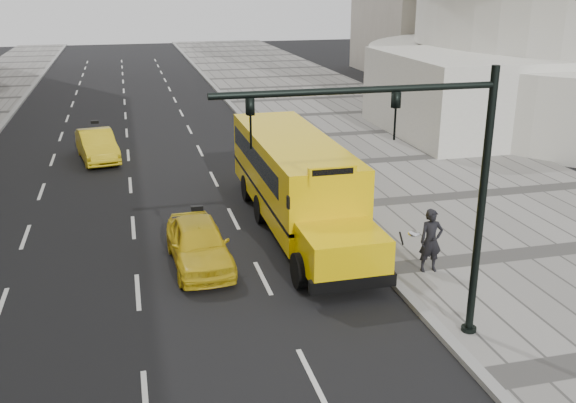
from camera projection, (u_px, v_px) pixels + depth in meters
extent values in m
plane|color=black|center=(163.00, 225.00, 22.34)|extent=(140.00, 140.00, 0.00)
cube|color=gray|center=(473.00, 196.00, 25.11)|extent=(12.00, 140.00, 0.15)
cube|color=gray|center=(327.00, 209.00, 23.72)|extent=(0.30, 140.00, 0.15)
cube|color=white|center=(466.00, 95.00, 34.75)|extent=(8.00, 10.00, 4.40)
cube|color=yellow|center=(292.00, 172.00, 22.26)|extent=(2.50, 9.00, 2.45)
cube|color=yellow|center=(343.00, 251.00, 17.44)|extent=(2.20, 2.00, 1.10)
cube|color=black|center=(353.00, 283.00, 16.81)|extent=(2.38, 0.25, 0.35)
cube|color=black|center=(292.00, 186.00, 22.43)|extent=(2.52, 9.00, 0.12)
cube|color=black|center=(332.00, 199.00, 18.04)|extent=(2.05, 0.10, 0.90)
cube|color=black|center=(288.00, 155.00, 22.56)|extent=(2.52, 7.50, 0.70)
cube|color=yellow|center=(332.00, 171.00, 17.77)|extent=(1.40, 0.12, 0.28)
ellipsoid|color=silver|center=(418.00, 237.00, 16.25)|extent=(0.32, 0.32, 0.14)
cylinder|color=black|center=(405.00, 242.00, 16.46)|extent=(0.36, 0.47, 0.58)
cylinder|color=black|center=(300.00, 271.00, 17.65)|extent=(0.30, 1.00, 1.00)
cylinder|color=black|center=(376.00, 262.00, 18.17)|extent=(0.30, 1.00, 1.00)
cylinder|color=black|center=(261.00, 209.00, 22.41)|extent=(0.30, 1.00, 1.00)
cylinder|color=black|center=(322.00, 204.00, 22.94)|extent=(0.30, 1.00, 1.00)
cylinder|color=black|center=(247.00, 188.00, 24.70)|extent=(0.30, 1.00, 1.00)
cylinder|color=black|center=(304.00, 184.00, 25.23)|extent=(0.30, 1.00, 1.00)
imported|color=yellow|center=(199.00, 243.00, 18.96)|extent=(1.82, 4.17, 1.40)
imported|color=yellow|center=(97.00, 145.00, 30.21)|extent=(2.23, 4.50, 1.42)
imported|color=black|center=(431.00, 241.00, 18.17)|extent=(0.71, 0.49, 1.86)
cylinder|color=black|center=(481.00, 210.00, 14.30)|extent=(0.18, 0.18, 6.40)
cylinder|color=black|center=(468.00, 331.00, 15.31)|extent=(0.36, 0.36, 0.25)
cylinder|color=black|center=(359.00, 90.00, 12.69)|extent=(6.00, 0.14, 0.14)
imported|color=black|center=(395.00, 116.00, 13.06)|extent=(0.16, 0.20, 1.00)
imported|color=black|center=(250.00, 123.00, 12.36)|extent=(0.16, 0.20, 1.00)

